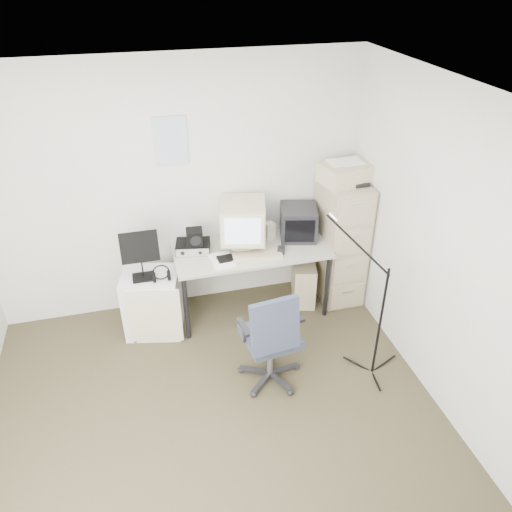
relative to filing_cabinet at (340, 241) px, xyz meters
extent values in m
cube|color=#383321|center=(-1.58, -1.48, -0.66)|extent=(3.60, 3.60, 0.01)
cube|color=white|center=(-1.58, -1.48, 1.85)|extent=(3.60, 3.60, 0.01)
cube|color=silver|center=(-1.58, 0.32, 0.60)|extent=(3.60, 0.02, 2.50)
cube|color=silver|center=(0.22, -1.48, 0.60)|extent=(0.02, 3.60, 2.50)
cube|color=white|center=(-1.60, 0.31, 1.10)|extent=(0.30, 0.02, 0.44)
cube|color=#BCAD8E|center=(0.00, 0.00, 0.00)|extent=(0.40, 0.60, 1.30)
cube|color=tan|center=(0.00, 0.00, 0.74)|extent=(0.54, 0.41, 0.19)
cube|color=#A4A691|center=(-0.95, -0.03, -0.29)|extent=(1.50, 0.70, 0.73)
cube|color=tan|center=(-1.01, 0.04, 0.31)|extent=(0.51, 0.53, 0.46)
cube|color=black|center=(-0.43, 0.08, 0.24)|extent=(0.43, 0.44, 0.32)
cube|color=beige|center=(-0.72, 0.11, 0.16)|extent=(0.11, 0.11, 0.17)
cube|color=tan|center=(-0.94, -0.21, 0.09)|extent=(0.50, 0.20, 0.03)
cube|color=black|center=(-0.69, -0.17, 0.10)|extent=(0.11, 0.13, 0.03)
cube|color=black|center=(-1.50, 0.06, 0.13)|extent=(0.36, 0.29, 0.09)
cube|color=black|center=(-1.48, 0.03, 0.25)|extent=(0.17, 0.16, 0.15)
cube|color=white|center=(-1.27, -0.19, 0.09)|extent=(0.22, 0.29, 0.02)
cube|color=tan|center=(-0.37, 0.01, -0.42)|extent=(0.33, 0.53, 0.46)
cube|color=#2F3548|center=(-1.04, -1.04, -0.16)|extent=(0.63, 0.63, 0.97)
cube|color=silver|center=(-1.95, -0.12, -0.33)|extent=(0.59, 0.52, 0.64)
cube|color=black|center=(-2.00, -0.16, 0.24)|extent=(0.38, 0.30, 0.49)
torus|color=black|center=(-1.84, -0.24, 0.05)|extent=(0.20, 0.20, 0.03)
cylinder|color=black|center=(-0.13, -1.20, 0.06)|extent=(0.03, 0.03, 1.43)
camera|label=1|loc=(-1.96, -4.07, 2.57)|focal=35.00mm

